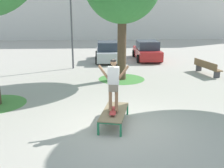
{
  "coord_description": "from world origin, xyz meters",
  "views": [
    {
      "loc": [
        -0.75,
        -8.13,
        3.69
      ],
      "look_at": [
        -0.26,
        1.77,
        1.0
      ],
      "focal_mm": 42.78,
      "sensor_mm": 36.0,
      "label": 1
    }
  ],
  "objects": [
    {
      "name": "ground_plane",
      "position": [
        0.0,
        0.0,
        0.0
      ],
      "size": [
        120.0,
        120.0,
        0.0
      ],
      "primitive_type": "plane",
      "color": "#B2AA9E"
    },
    {
      "name": "park_bench",
      "position": [
        5.79,
        7.42,
        0.45
      ],
      "size": [
        0.89,
        2.44,
        0.83
      ],
      "color": "brown",
      "rests_on": "ground"
    },
    {
      "name": "car_silver",
      "position": [
        -0.05,
        12.28,
        0.69
      ],
      "size": [
        1.93,
        4.21,
        1.5
      ],
      "color": "#B7BABF",
      "rests_on": "ground"
    },
    {
      "name": "light_post",
      "position": [
        -2.48,
        9.61,
        3.83
      ],
      "size": [
        0.36,
        0.36,
        5.83
      ],
      "color": "#4C4C51",
      "rests_on": "ground"
    },
    {
      "name": "skateboard",
      "position": [
        -0.29,
        0.1,
        0.54
      ],
      "size": [
        0.32,
        0.82,
        0.09
      ],
      "color": "#B23333",
      "rests_on": "skate_box"
    },
    {
      "name": "skate_box",
      "position": [
        -0.26,
        0.27,
        0.41
      ],
      "size": [
        1.15,
        2.02,
        0.46
      ],
      "color": "#237A4C",
      "rests_on": "ground"
    },
    {
      "name": "car_red",
      "position": [
        3.06,
        12.72,
        0.69
      ],
      "size": [
        1.92,
        4.2,
        1.5
      ],
      "color": "red",
      "rests_on": "ground"
    },
    {
      "name": "grass_patch_mid_back",
      "position": [
        0.52,
        6.5,
        0.0
      ],
      "size": [
        2.61,
        2.61,
        0.01
      ],
      "primitive_type": "cylinder",
      "color": "#47893D",
      "rests_on": "ground"
    },
    {
      "name": "skater",
      "position": [
        -0.29,
        0.1,
        1.53
      ],
      "size": [
        1.0,
        0.33,
        1.69
      ],
      "color": "#8E6647",
      "rests_on": "skateboard"
    }
  ]
}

